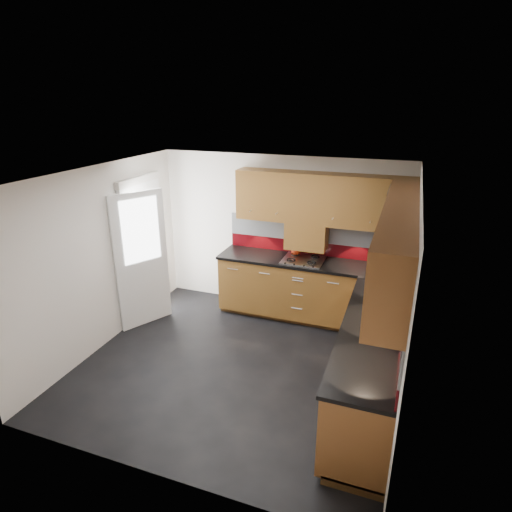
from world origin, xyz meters
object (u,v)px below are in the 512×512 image
at_px(gas_hob, 303,260).
at_px(food_processor, 381,273).
at_px(utensil_pot, 296,248).
at_px(toaster, 397,264).

bearing_deg(gas_hob, food_processor, -20.68).
distance_m(utensil_pot, toaster, 1.47).
distance_m(utensil_pot, food_processor, 1.43).
bearing_deg(gas_hob, toaster, 4.24).
xyz_separation_m(utensil_pot, food_processor, (1.29, -0.63, 0.03)).
relative_size(utensil_pot, food_processor, 1.59).
bearing_deg(toaster, food_processor, -109.02).
distance_m(gas_hob, food_processor, 1.20).
xyz_separation_m(gas_hob, food_processor, (1.12, -0.42, 0.12)).
bearing_deg(toaster, gas_hob, -175.76).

